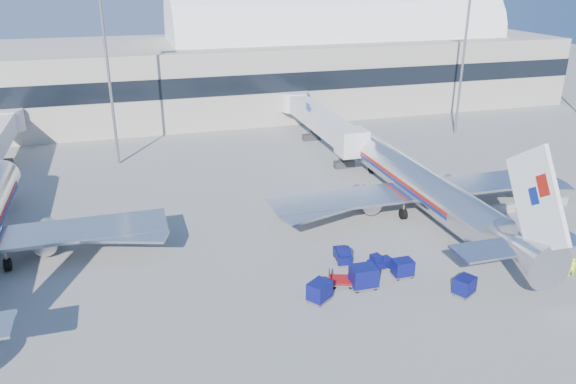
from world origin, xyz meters
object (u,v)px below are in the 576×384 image
object	(u,v)px
cart_open_red	(342,281)
cart_train_b	(364,277)
tug_right	(477,231)
cart_train_c	(319,291)
airliner_main	(423,186)
jetbridge_near	(317,118)
barrier_near	(502,209)
cart_train_a	(403,268)
cart_solo_far	(546,249)
cart_solo_near	(465,285)
ramp_worker	(572,267)
tug_left	(342,254)
barrier_mid	(529,205)
barrier_far	(554,202)
mast_east	(466,35)
tug_lead	(379,262)
mast_west	(105,48)

from	to	relation	value
cart_open_red	cart_train_b	bearing A→B (deg)	-10.48
tug_right	cart_train_c	world-z (taller)	cart_train_c
airliner_main	jetbridge_near	xyz separation A→B (m)	(-2.40, 26.30, 1.00)
jetbridge_near	barrier_near	xyz separation A→B (m)	(10.40, -28.81, -3.48)
cart_open_red	barrier_near	bearing A→B (deg)	40.61
jetbridge_near	cart_train_a	xyz separation A→B (m)	(-5.62, -37.63, -3.13)
airliner_main	cart_solo_far	size ratio (longest dim) A/B	15.99
barrier_near	cart_train_b	size ratio (longest dim) A/B	1.40
barrier_near	cart_solo_near	bearing A→B (deg)	-134.96
tug_right	cart_open_red	xyz separation A→B (m)	(-15.45, -4.46, -0.26)
cart_train_c	ramp_worker	size ratio (longest dim) A/B	1.37
barrier_near	ramp_worker	distance (m)	13.06
cart_open_red	ramp_worker	xyz separation A→B (m)	(18.66, -4.06, 0.42)
tug_left	cart_solo_near	distance (m)	10.47
cart_solo_far	cart_train_a	bearing A→B (deg)	-169.51
tug_left	airliner_main	bearing A→B (deg)	-50.24
tug_left	cart_open_red	bearing A→B (deg)	165.45
barrier_mid	barrier_far	size ratio (longest dim) A/B	1.00
cart_open_red	mast_east	bearing A→B (deg)	66.14
cart_train_c	cart_solo_far	bearing A→B (deg)	-33.58
cart_solo_far	mast_east	bearing A→B (deg)	82.80
barrier_mid	cart_train_a	world-z (taller)	cart_train_a
cart_solo_far	ramp_worker	world-z (taller)	cart_solo_far
barrier_far	tug_lead	xyz separation A→B (m)	(-23.89, -7.08, 0.17)
jetbridge_near	cart_train_c	size ratio (longest dim) A/B	12.06
mast_east	cart_train_c	world-z (taller)	mast_east
cart_train_a	cart_solo_far	distance (m)	13.44
cart_solo_far	airliner_main	bearing A→B (deg)	127.95
mast_west	tug_lead	xyz separation A→B (m)	(20.71, -35.08, -14.18)
cart_train_b	cart_solo_near	bearing A→B (deg)	-23.27
cart_train_a	mast_west	bearing A→B (deg)	121.08
jetbridge_near	cart_train_a	distance (m)	38.18
mast_east	cart_solo_far	size ratio (longest dim) A/B	9.70
airliner_main	barrier_far	xyz separation A→B (m)	(14.60, -2.51, -2.48)
jetbridge_near	barrier_far	size ratio (longest dim) A/B	9.17
barrier_near	ramp_worker	xyz separation A→B (m)	(-2.63, -12.79, 0.38)
tug_right	cart_open_red	distance (m)	16.08
barrier_mid	cart_open_red	distance (m)	26.09
mast_east	barrier_near	distance (m)	33.67
mast_east	tug_left	distance (m)	47.99
cart_train_b	cart_solo_near	world-z (taller)	cart_train_b
barrier_mid	cart_train_b	world-z (taller)	cart_train_b
cart_train_b	cart_open_red	world-z (taller)	cart_train_b
barrier_near	tug_lead	bearing A→B (deg)	-157.72
cart_train_c	tug_left	bearing A→B (deg)	17.47
barrier_mid	tug_left	bearing A→B (deg)	-167.70
mast_east	cart_train_c	distance (m)	54.28
ramp_worker	cart_train_a	bearing A→B (deg)	24.87
cart_open_red	jetbridge_near	bearing A→B (deg)	92.15
cart_train_a	cart_train_b	bearing A→B (deg)	-169.36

